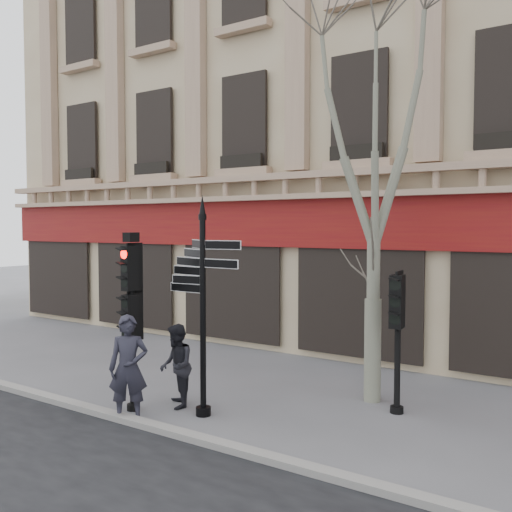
# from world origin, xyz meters

# --- Properties ---
(ground) EXTENTS (80.00, 80.00, 0.00)m
(ground) POSITION_xyz_m (0.00, 0.00, 0.00)
(ground) COLOR #57575B
(ground) RESTS_ON ground
(kerb) EXTENTS (80.00, 0.25, 0.12)m
(kerb) POSITION_xyz_m (0.00, -1.40, 0.06)
(kerb) COLOR gray
(kerb) RESTS_ON ground
(building) EXTENTS (28.00, 15.52, 18.00)m
(building) POSITION_xyz_m (0.00, 12.48, 8.99)
(building) COLOR tan
(building) RESTS_ON ground
(fingerpost) EXTENTS (2.02, 2.02, 4.10)m
(fingerpost) POSITION_xyz_m (-0.75, -0.32, 2.75)
(fingerpost) COLOR black
(fingerpost) RESTS_ON ground
(traffic_signal_main) EXTENTS (0.39, 0.28, 3.40)m
(traffic_signal_main) POSITION_xyz_m (-2.05, -0.85, 2.15)
(traffic_signal_main) COLOR black
(traffic_signal_main) RESTS_ON ground
(traffic_signal_secondary) EXTENTS (0.47, 0.36, 2.62)m
(traffic_signal_secondary) POSITION_xyz_m (2.18, 1.84, 1.83)
(traffic_signal_secondary) COLOR black
(traffic_signal_secondary) RESTS_ON ground
(plane_tree) EXTENTS (3.00, 3.00, 7.98)m
(plane_tree) POSITION_xyz_m (1.50, 2.28, 5.60)
(plane_tree) COLOR gray
(plane_tree) RESTS_ON ground
(pedestrian_a) EXTENTS (0.84, 0.79, 1.92)m
(pedestrian_a) POSITION_xyz_m (-1.68, -1.30, 0.96)
(pedestrian_a) COLOR #21212C
(pedestrian_a) RESTS_ON ground
(pedestrian_b) EXTENTS (0.99, 0.99, 1.62)m
(pedestrian_b) POSITION_xyz_m (-1.50, -0.23, 0.81)
(pedestrian_b) COLOR black
(pedestrian_b) RESTS_ON ground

